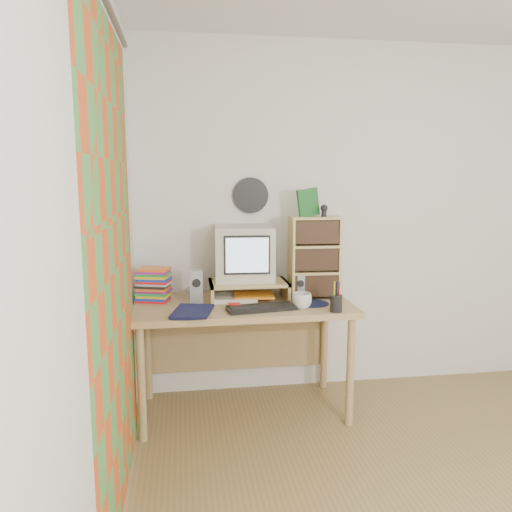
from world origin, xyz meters
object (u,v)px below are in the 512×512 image
object	(u,v)px
cd_rack	(314,257)
mug	(302,301)
dvd_stack	(153,280)
diary	(174,309)
keyboard	(261,308)
crt_monitor	(244,253)
desk	(242,320)

from	to	relation	value
cd_rack	mug	world-z (taller)	cd_rack
mug	cd_rack	bearing A→B (deg)	61.01
dvd_stack	diary	size ratio (longest dim) A/B	1.06
dvd_stack	diary	xyz separation A→B (m)	(0.14, -0.32, -0.12)
dvd_stack	keyboard	bearing A→B (deg)	-10.61
keyboard	mug	bearing A→B (deg)	-8.22
mug	dvd_stack	bearing A→B (deg)	160.57
crt_monitor	keyboard	xyz separation A→B (m)	(0.06, -0.35, -0.29)
crt_monitor	diary	size ratio (longest dim) A/B	1.42
keyboard	diary	xyz separation A→B (m)	(-0.53, 0.01, 0.01)
keyboard	dvd_stack	xyz separation A→B (m)	(-0.67, 0.32, 0.13)
dvd_stack	diary	world-z (taller)	dvd_stack
keyboard	desk	bearing A→B (deg)	101.04
dvd_stack	cd_rack	world-z (taller)	cd_rack
desk	cd_rack	xyz separation A→B (m)	(0.49, 0.01, 0.41)
crt_monitor	keyboard	distance (m)	0.45
crt_monitor	diary	bearing A→B (deg)	-140.39
keyboard	dvd_stack	bearing A→B (deg)	146.08
desk	dvd_stack	size ratio (longest dim) A/B	4.89
dvd_stack	diary	bearing A→B (deg)	-51.15
desk	keyboard	distance (m)	0.31
keyboard	cd_rack	size ratio (longest dim) A/B	0.76
cd_rack	diary	distance (m)	1.00
keyboard	diary	bearing A→B (deg)	171.40
desk	crt_monitor	size ratio (longest dim) A/B	3.66
cd_rack	mug	size ratio (longest dim) A/B	4.44
desk	diary	world-z (taller)	diary
crt_monitor	keyboard	world-z (taller)	crt_monitor
crt_monitor	cd_rack	world-z (taller)	cd_rack
desk	crt_monitor	world-z (taller)	crt_monitor
cd_rack	mug	distance (m)	0.38
cd_rack	mug	bearing A→B (deg)	-116.37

